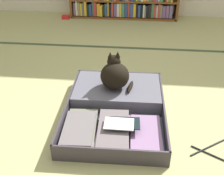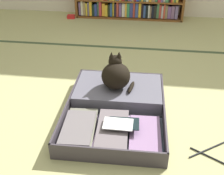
{
  "view_description": "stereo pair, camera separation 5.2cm",
  "coord_description": "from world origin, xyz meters",
  "px_view_note": "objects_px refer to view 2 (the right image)",
  "views": [
    {
      "loc": [
        -0.0,
        -1.69,
        1.26
      ],
      "look_at": [
        -0.17,
        -0.05,
        0.23
      ],
      "focal_mm": 45.13,
      "sensor_mm": 36.0,
      "label": 1
    },
    {
      "loc": [
        0.05,
        -1.69,
        1.26
      ],
      "look_at": [
        -0.17,
        -0.05,
        0.23
      ],
      "focal_mm": 45.13,
      "sensor_mm": 36.0,
      "label": 2
    }
  ],
  "objects_px": {
    "clothes_hanger": "(222,149)",
    "open_suitcase": "(116,105)",
    "small_red_pouch": "(71,17)",
    "black_cat": "(116,75)"
  },
  "relations": [
    {
      "from": "clothes_hanger",
      "to": "open_suitcase",
      "type": "bearing_deg",
      "value": 155.22
    },
    {
      "from": "black_cat",
      "to": "small_red_pouch",
      "type": "relative_size",
      "value": 2.81
    },
    {
      "from": "clothes_hanger",
      "to": "small_red_pouch",
      "type": "bearing_deg",
      "value": 123.43
    },
    {
      "from": "black_cat",
      "to": "small_red_pouch",
      "type": "height_order",
      "value": "black_cat"
    },
    {
      "from": "black_cat",
      "to": "clothes_hanger",
      "type": "height_order",
      "value": "black_cat"
    },
    {
      "from": "open_suitcase",
      "to": "small_red_pouch",
      "type": "relative_size",
      "value": 9.48
    },
    {
      "from": "black_cat",
      "to": "clothes_hanger",
      "type": "distance_m",
      "value": 0.89
    },
    {
      "from": "open_suitcase",
      "to": "clothes_hanger",
      "type": "bearing_deg",
      "value": -24.78
    },
    {
      "from": "open_suitcase",
      "to": "clothes_hanger",
      "type": "xyz_separation_m",
      "value": [
        0.71,
        -0.33,
        -0.05
      ]
    },
    {
      "from": "clothes_hanger",
      "to": "small_red_pouch",
      "type": "relative_size",
      "value": 3.77
    }
  ]
}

